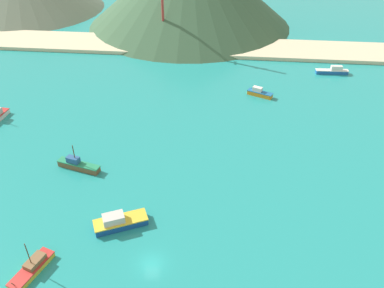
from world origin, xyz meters
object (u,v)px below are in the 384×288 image
(fishing_boat_7, at_px, (78,165))
(fishing_boat_6, at_px, (259,93))
(fishing_boat_5, at_px, (32,268))
(fishing_boat_1, at_px, (119,222))
(fishing_boat_3, at_px, (333,71))

(fishing_boat_7, bearing_deg, fishing_boat_6, 43.04)
(fishing_boat_6, distance_m, fishing_boat_7, 55.48)
(fishing_boat_5, distance_m, fishing_boat_6, 75.57)
(fishing_boat_6, relative_size, fishing_boat_7, 0.74)
(fishing_boat_7, bearing_deg, fishing_boat_1, -50.04)
(fishing_boat_1, height_order, fishing_boat_3, fishing_boat_1)
(fishing_boat_1, xyz_separation_m, fishing_boat_7, (-13.14, 15.68, -0.07))
(fishing_boat_5, relative_size, fishing_boat_7, 0.88)
(fishing_boat_3, relative_size, fishing_boat_6, 1.37)
(fishing_boat_6, bearing_deg, fishing_boat_7, -136.96)
(fishing_boat_3, bearing_deg, fishing_boat_5, -127.38)
(fishing_boat_3, distance_m, fishing_boat_6, 29.46)
(fishing_boat_3, xyz_separation_m, fishing_boat_7, (-64.30, -55.30, 0.06))
(fishing_boat_3, bearing_deg, fishing_boat_6, -143.72)
(fishing_boat_1, xyz_separation_m, fishing_boat_6, (27.41, 53.54, -0.12))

